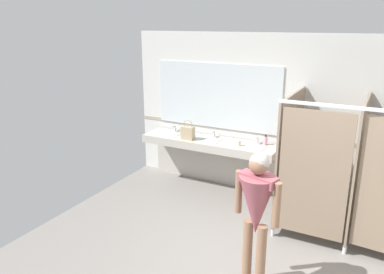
{
  "coord_description": "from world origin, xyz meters",
  "views": [
    {
      "loc": [
        0.83,
        -3.68,
        2.89
      ],
      "look_at": [
        -1.73,
        1.22,
        1.21
      ],
      "focal_mm": 35.72,
      "sensor_mm": 36.0,
      "label": 1
    }
  ],
  "objects_px": {
    "handbag": "(188,132)",
    "soap_dispenser": "(265,140)",
    "paper_cup": "(239,143)",
    "person_standing": "(257,205)"
  },
  "relations": [
    {
      "from": "soap_dispenser",
      "to": "handbag",
      "type": "bearing_deg",
      "value": -165.87
    },
    {
      "from": "handbag",
      "to": "soap_dispenser",
      "type": "bearing_deg",
      "value": 14.13
    },
    {
      "from": "handbag",
      "to": "soap_dispenser",
      "type": "xyz_separation_m",
      "value": [
        1.31,
        0.33,
        -0.05
      ]
    },
    {
      "from": "handbag",
      "to": "soap_dispenser",
      "type": "distance_m",
      "value": 1.35
    },
    {
      "from": "person_standing",
      "to": "handbag",
      "type": "bearing_deg",
      "value": 133.17
    },
    {
      "from": "person_standing",
      "to": "soap_dispenser",
      "type": "bearing_deg",
      "value": 104.99
    },
    {
      "from": "person_standing",
      "to": "soap_dispenser",
      "type": "height_order",
      "value": "person_standing"
    },
    {
      "from": "paper_cup",
      "to": "handbag",
      "type": "bearing_deg",
      "value": -176.27
    },
    {
      "from": "soap_dispenser",
      "to": "paper_cup",
      "type": "distance_m",
      "value": 0.46
    },
    {
      "from": "person_standing",
      "to": "paper_cup",
      "type": "xyz_separation_m",
      "value": [
        -1.02,
        2.15,
        -0.06
      ]
    }
  ]
}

